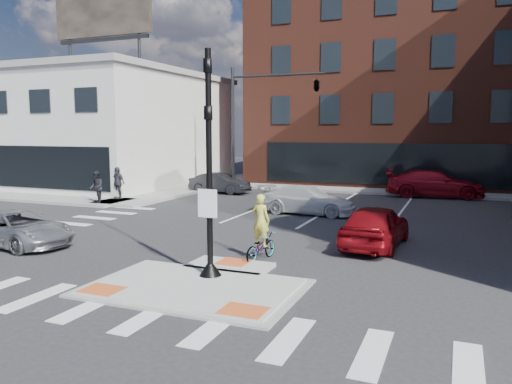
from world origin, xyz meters
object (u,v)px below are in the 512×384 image
at_px(bg_car_red, 434,184).
at_px(white_pickup, 308,200).
at_px(silver_suv, 17,229).
at_px(pedestrian_b, 118,183).
at_px(bg_car_dark, 220,183).
at_px(pedestrian_a, 96,187).
at_px(red_sedan, 375,226).
at_px(cyclist, 261,238).

bearing_deg(bg_car_red, white_pickup, 142.62).
height_order(silver_suv, pedestrian_b, pedestrian_b).
xyz_separation_m(bg_car_dark, pedestrian_a, (-3.72, -7.43, 0.35)).
height_order(white_pickup, pedestrian_a, pedestrian_a).
bearing_deg(pedestrian_b, silver_suv, -57.21).
bearing_deg(red_sedan, pedestrian_a, -11.28).
distance_m(silver_suv, pedestrian_a, 9.60).
bearing_deg(bg_car_dark, pedestrian_a, 156.95).
distance_m(white_pickup, cyclist, 9.14).
relative_size(red_sedan, white_pickup, 0.95).
bearing_deg(pedestrian_b, bg_car_dark, 69.15).
xyz_separation_m(red_sedan, pedestrian_a, (-15.50, 4.18, 0.27)).
distance_m(red_sedan, pedestrian_b, 16.62).
xyz_separation_m(silver_suv, cyclist, (8.62, 1.39, 0.09)).
bearing_deg(pedestrian_a, red_sedan, 25.99).
relative_size(cyclist, pedestrian_b, 1.14).
relative_size(red_sedan, pedestrian_b, 2.40).
xyz_separation_m(silver_suv, pedestrian_b, (-3.88, 10.59, 0.45)).
bearing_deg(cyclist, red_sedan, -123.69).
relative_size(white_pickup, cyclist, 2.22).
bearing_deg(pedestrian_b, bg_car_red, 40.22).
relative_size(white_pickup, bg_car_red, 0.81).
bearing_deg(bg_car_red, cyclist, 160.62).
xyz_separation_m(white_pickup, bg_car_dark, (-7.63, 5.75, -0.01)).
relative_size(silver_suv, white_pickup, 0.95).
bearing_deg(silver_suv, bg_car_dark, 6.56).
distance_m(white_pickup, pedestrian_a, 11.48).
distance_m(cyclist, pedestrian_b, 15.53).
relative_size(silver_suv, pedestrian_b, 2.41).
bearing_deg(cyclist, pedestrian_a, -21.14).
relative_size(bg_car_dark, pedestrian_a, 2.31).
height_order(bg_car_dark, bg_car_red, bg_car_red).
bearing_deg(red_sedan, white_pickup, -50.90).
bearing_deg(bg_car_red, bg_car_dark, 97.24).
height_order(red_sedan, pedestrian_a, pedestrian_a).
xyz_separation_m(silver_suv, bg_car_red, (12.83, 19.30, 0.22)).
height_order(pedestrian_a, pedestrian_b, pedestrian_b).
distance_m(bg_car_dark, pedestrian_a, 8.32).
bearing_deg(cyclist, bg_car_dark, -49.92).
distance_m(bg_car_red, pedestrian_b, 18.85).
xyz_separation_m(bg_car_dark, bg_car_red, (12.99, 3.10, 0.17)).
bearing_deg(pedestrian_b, white_pickup, 12.01).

